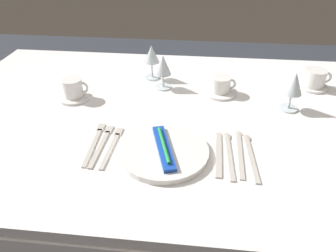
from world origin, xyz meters
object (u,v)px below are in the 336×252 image
(spoon_soup, at_px, (229,149))
(spoon_dessert, at_px, (239,148))
(wine_glass_left, at_px, (163,67))
(dinner_plate, at_px, (164,151))
(fork_salad, at_px, (95,142))
(wine_glass_centre, at_px, (152,56))
(fork_inner, at_px, (102,143))
(coffee_cup_far, at_px, (221,84))
(coffee_cup_left, at_px, (73,88))
(coffee_cup_right, at_px, (315,78))
(spoon_tea, at_px, (250,151))
(toothbrush_package, at_px, (164,147))
(fork_outer, at_px, (112,145))
(dinner_knife, at_px, (219,154))
(wine_glass_right, at_px, (294,85))

(spoon_soup, relative_size, spoon_dessert, 0.98)
(spoon_dessert, distance_m, wine_glass_left, 0.48)
(dinner_plate, bearing_deg, fork_salad, 171.40)
(wine_glass_centre, bearing_deg, spoon_dessert, -54.02)
(fork_inner, relative_size, fork_salad, 0.97)
(fork_salad, xyz_separation_m, coffee_cup_far, (0.40, 0.37, 0.04))
(coffee_cup_left, bearing_deg, coffee_cup_right, 11.61)
(spoon_soup, xyz_separation_m, coffee_cup_right, (0.37, 0.46, 0.04))
(spoon_tea, distance_m, coffee_cup_right, 0.55)
(toothbrush_package, distance_m, fork_salad, 0.23)
(spoon_soup, bearing_deg, wine_glass_centre, 122.53)
(dinner_plate, bearing_deg, spoon_dessert, 12.84)
(wine_glass_centre, bearing_deg, toothbrush_package, -77.84)
(fork_outer, height_order, wine_glass_left, wine_glass_left)
(fork_inner, distance_m, spoon_soup, 0.39)
(spoon_soup, height_order, spoon_tea, same)
(coffee_cup_left, distance_m, wine_glass_left, 0.36)
(coffee_cup_far, bearing_deg, fork_outer, -131.60)
(dinner_plate, height_order, coffee_cup_left, coffee_cup_left)
(spoon_soup, bearing_deg, dinner_knife, -136.66)
(spoon_soup, distance_m, wine_glass_centre, 0.58)
(coffee_cup_far, bearing_deg, dinner_knife, -92.43)
(dinner_knife, distance_m, spoon_dessert, 0.08)
(coffee_cup_left, bearing_deg, coffee_cup_far, 10.36)
(fork_salad, distance_m, spoon_soup, 0.41)
(coffee_cup_left, bearing_deg, fork_inner, -55.89)
(spoon_tea, distance_m, coffee_cup_far, 0.38)
(fork_inner, height_order, spoon_tea, spoon_tea)
(toothbrush_package, xyz_separation_m, coffee_cup_right, (0.56, 0.50, 0.02))
(coffee_cup_far, distance_m, wine_glass_right, 0.27)
(fork_inner, xyz_separation_m, coffee_cup_right, (0.76, 0.47, 0.04))
(dinner_plate, xyz_separation_m, coffee_cup_left, (-0.38, 0.30, 0.04))
(spoon_dessert, xyz_separation_m, coffee_cup_right, (0.33, 0.45, 0.04))
(wine_glass_left, bearing_deg, coffee_cup_far, -6.00)
(spoon_tea, distance_m, wine_glass_centre, 0.61)
(dinner_plate, distance_m, spoon_dessert, 0.23)
(dinner_plate, relative_size, fork_outer, 1.29)
(fork_outer, relative_size, fork_salad, 0.94)
(fork_inner, bearing_deg, coffee_cup_left, 124.11)
(dinner_plate, height_order, wine_glass_centre, wine_glass_centre)
(spoon_tea, xyz_separation_m, wine_glass_centre, (-0.37, 0.48, 0.10))
(fork_outer, height_order, wine_glass_centre, wine_glass_centre)
(spoon_tea, xyz_separation_m, coffee_cup_far, (-0.08, 0.37, 0.04))
(dinner_plate, distance_m, spoon_soup, 0.20)
(spoon_dessert, bearing_deg, spoon_tea, -26.39)
(dinner_knife, bearing_deg, spoon_dessert, 32.25)
(coffee_cup_left, relative_size, wine_glass_right, 0.69)
(fork_salad, height_order, wine_glass_right, wine_glass_right)
(toothbrush_package, relative_size, coffee_cup_left, 2.12)
(wine_glass_centre, bearing_deg, dinner_plate, -77.84)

